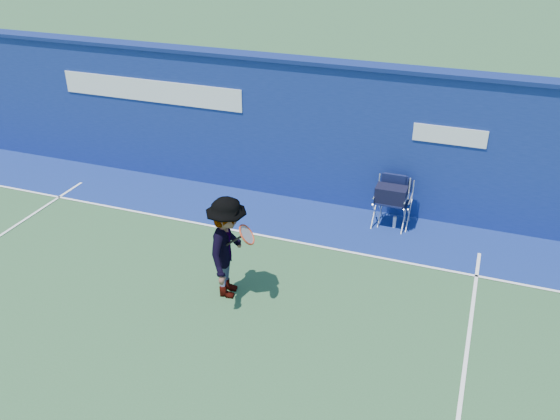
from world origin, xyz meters
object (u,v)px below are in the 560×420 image
(water_bottle, at_px, (394,222))
(directors_chair_right, at_px, (395,211))
(directors_chair_left, at_px, (390,206))
(tennis_player, at_px, (228,248))

(water_bottle, bearing_deg, directors_chair_right, 102.19)
(directors_chair_left, height_order, tennis_player, tennis_player)
(directors_chair_left, distance_m, water_bottle, 0.34)
(directors_chair_left, distance_m, tennis_player, 3.89)
(water_bottle, xyz_separation_m, tennis_player, (-2.22, -3.19, 0.78))
(water_bottle, distance_m, tennis_player, 3.96)
(directors_chair_left, height_order, directors_chair_right, directors_chair_left)
(directors_chair_left, distance_m, directors_chair_right, 0.20)
(directors_chair_left, relative_size, water_bottle, 4.19)
(directors_chair_left, xyz_separation_m, directors_chair_right, (0.09, 0.10, -0.14))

